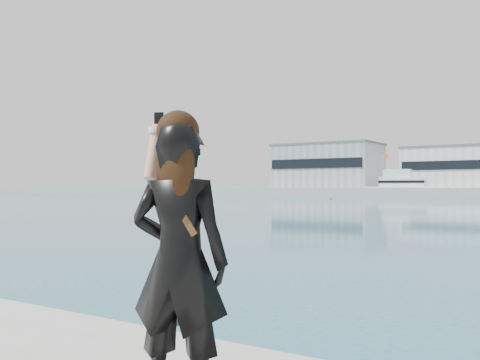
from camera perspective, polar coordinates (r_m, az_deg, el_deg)
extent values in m
cube|color=gray|center=(142.81, 9.35, 1.41)|extent=(26.00, 16.00, 11.00)
cube|color=black|center=(135.44, 7.98, 1.75)|extent=(24.70, 0.20, 2.42)
cube|color=#59595B|center=(143.14, 9.35, 3.71)|extent=(26.52, 16.32, 0.50)
cube|color=silver|center=(133.10, 22.50, 1.18)|extent=(24.00, 15.00, 9.00)
cube|color=black|center=(125.65, 21.87, 1.49)|extent=(22.80, 0.20, 1.98)
cube|color=#59595B|center=(133.34, 22.49, 3.22)|extent=(24.48, 15.30, 0.50)
cylinder|color=silver|center=(130.19, 14.99, 0.97)|extent=(0.16, 0.16, 8.00)
cube|color=orange|center=(130.15, 15.24, 2.47)|extent=(1.20, 0.04, 0.80)
cube|color=white|center=(121.28, 17.37, -1.20)|extent=(17.33, 6.73, 2.25)
cube|color=white|center=(121.42, 16.93, -0.18)|extent=(9.79, 5.06, 2.06)
cube|color=white|center=(121.60, 16.49, 0.70)|extent=(5.98, 3.86, 1.69)
cube|color=black|center=(121.42, 16.93, -0.18)|extent=(9.99, 5.18, 0.56)
cylinder|color=silver|center=(121.66, 16.48, 1.54)|extent=(0.15, 0.15, 1.88)
sphere|color=gold|center=(96.02, 9.61, -2.02)|extent=(0.50, 0.50, 0.50)
imported|color=black|center=(3.39, -6.51, -8.73)|extent=(0.73, 0.59, 1.74)
sphere|color=black|center=(3.35, -6.62, 5.13)|extent=(0.27, 0.27, 0.27)
ellipsoid|color=black|center=(3.29, -6.96, 1.38)|extent=(0.29, 0.15, 0.47)
cylinder|color=tan|center=(3.54, -9.19, 2.93)|extent=(0.14, 0.22, 0.38)
cylinder|color=white|center=(3.59, -8.91, 5.30)|extent=(0.10, 0.10, 0.03)
cube|color=black|center=(3.63, -8.65, 6.15)|extent=(0.07, 0.03, 0.13)
cube|color=#4C2D14|center=(3.27, -6.58, -2.88)|extent=(0.24, 0.09, 0.36)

